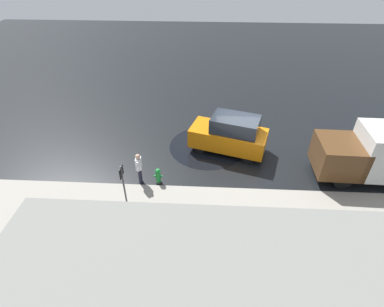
{
  "coord_description": "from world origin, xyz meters",
  "views": [
    {
      "loc": [
        1.8,
        12.79,
        9.37
      ],
      "look_at": [
        2.42,
        1.21,
        0.9
      ],
      "focal_mm": 28.0,
      "sensor_mm": 36.0,
      "label": 1
    }
  ],
  "objects_px": {
    "moving_hatchback": "(230,134)",
    "sign_post": "(123,183)",
    "pedestrian": "(139,166)",
    "fire_hydrant": "(158,176)",
    "delivery_truck": "(382,154)"
  },
  "relations": [
    {
      "from": "moving_hatchback",
      "to": "sign_post",
      "type": "bearing_deg",
      "value": 46.39
    },
    {
      "from": "moving_hatchback",
      "to": "sign_post",
      "type": "relative_size",
      "value": 1.76
    },
    {
      "from": "moving_hatchback",
      "to": "pedestrian",
      "type": "bearing_deg",
      "value": 33.58
    },
    {
      "from": "moving_hatchback",
      "to": "fire_hydrant",
      "type": "height_order",
      "value": "moving_hatchback"
    },
    {
      "from": "moving_hatchback",
      "to": "fire_hydrant",
      "type": "bearing_deg",
      "value": 39.09
    },
    {
      "from": "delivery_truck",
      "to": "pedestrian",
      "type": "xyz_separation_m",
      "value": [
        10.96,
        1.0,
        -0.42
      ]
    },
    {
      "from": "sign_post",
      "to": "moving_hatchback",
      "type": "bearing_deg",
      "value": -133.61
    },
    {
      "from": "moving_hatchback",
      "to": "pedestrian",
      "type": "xyz_separation_m",
      "value": [
        4.22,
        2.8,
        -0.07
      ]
    },
    {
      "from": "moving_hatchback",
      "to": "pedestrian",
      "type": "height_order",
      "value": "moving_hatchback"
    },
    {
      "from": "fire_hydrant",
      "to": "moving_hatchback",
      "type": "bearing_deg",
      "value": -140.91
    },
    {
      "from": "sign_post",
      "to": "fire_hydrant",
      "type": "bearing_deg",
      "value": -118.49
    },
    {
      "from": "moving_hatchback",
      "to": "sign_post",
      "type": "height_order",
      "value": "sign_post"
    },
    {
      "from": "delivery_truck",
      "to": "sign_post",
      "type": "distance_m",
      "value": 11.5
    },
    {
      "from": "delivery_truck",
      "to": "pedestrian",
      "type": "bearing_deg",
      "value": 5.21
    },
    {
      "from": "moving_hatchback",
      "to": "delivery_truck",
      "type": "distance_m",
      "value": 6.99
    }
  ]
}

